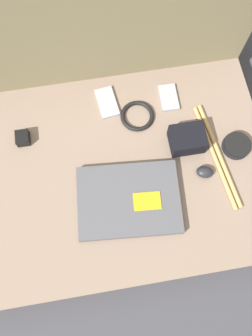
% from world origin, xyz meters
% --- Properties ---
extents(ground_plane, '(8.00, 8.00, 0.00)m').
position_xyz_m(ground_plane, '(0.00, 0.00, 0.00)').
color(ground_plane, '#38383D').
extents(couch_seat, '(1.02, 0.77, 0.14)m').
position_xyz_m(couch_seat, '(0.00, 0.00, 0.07)').
color(couch_seat, '#7A6656').
rests_on(couch_seat, ground_plane).
extents(couch_backrest, '(1.02, 0.20, 0.59)m').
position_xyz_m(couch_backrest, '(0.00, 0.48, 0.30)').
color(couch_backrest, '#756B4C').
rests_on(couch_backrest, ground_plane).
extents(laptop, '(0.36, 0.28, 0.03)m').
position_xyz_m(laptop, '(-0.01, -0.11, 0.16)').
color(laptop, '#47474C').
rests_on(laptop, couch_seat).
extents(computer_mouse, '(0.07, 0.06, 0.03)m').
position_xyz_m(computer_mouse, '(0.27, -0.06, 0.16)').
color(computer_mouse, black).
rests_on(computer_mouse, couch_seat).
extents(speaker_puck, '(0.10, 0.10, 0.03)m').
position_xyz_m(speaker_puck, '(0.40, 0.02, 0.16)').
color(speaker_puck, black).
rests_on(speaker_puck, couch_seat).
extents(phone_silver, '(0.07, 0.11, 0.01)m').
position_xyz_m(phone_silver, '(0.20, 0.25, 0.15)').
color(phone_silver, '#99999E').
rests_on(phone_silver, couch_seat).
extents(phone_black, '(0.08, 0.13, 0.01)m').
position_xyz_m(phone_black, '(-0.03, 0.27, 0.15)').
color(phone_black, '#99999E').
rests_on(phone_black, couch_seat).
extents(camera_pouch, '(0.12, 0.10, 0.07)m').
position_xyz_m(camera_pouch, '(0.23, 0.06, 0.18)').
color(camera_pouch, black).
rests_on(camera_pouch, couch_seat).
extents(charger_brick, '(0.05, 0.05, 0.04)m').
position_xyz_m(charger_brick, '(-0.34, 0.17, 0.16)').
color(charger_brick, black).
rests_on(charger_brick, couch_seat).
extents(cable_coil, '(0.12, 0.12, 0.02)m').
position_xyz_m(cable_coil, '(0.07, 0.20, 0.15)').
color(cable_coil, black).
rests_on(cable_coil, couch_seat).
extents(drumstick_pair, '(0.08, 0.40, 0.02)m').
position_xyz_m(drumstick_pair, '(0.32, -0.00, 0.15)').
color(drumstick_pair, tan).
rests_on(drumstick_pair, couch_seat).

